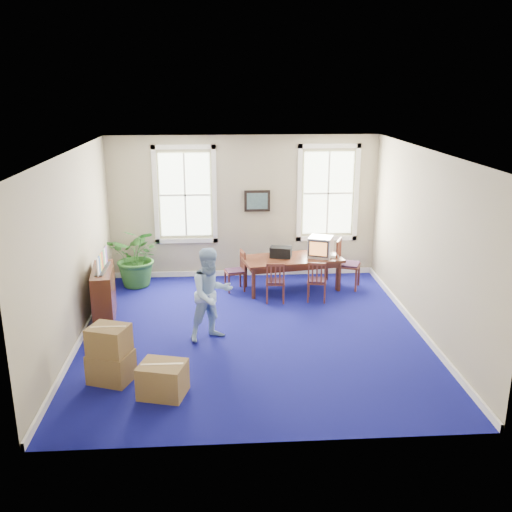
{
  "coord_description": "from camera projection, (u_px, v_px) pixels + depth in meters",
  "views": [
    {
      "loc": [
        -0.56,
        -9.31,
        4.25
      ],
      "look_at": [
        0.1,
        0.6,
        1.25
      ],
      "focal_mm": 40.0,
      "sensor_mm": 36.0,
      "label": 1
    }
  ],
  "objects": [
    {
      "name": "baseboard_left",
      "position": [
        83.0,
        334.0,
        9.95
      ],
      "size": [
        0.04,
        6.5,
        0.12
      ],
      "primitive_type": "cube",
      "color": "white",
      "rests_on": "ground"
    },
    {
      "name": "conference_table",
      "position": [
        292.0,
        273.0,
        12.25
      ],
      "size": [
        2.21,
        1.3,
        0.71
      ],
      "primitive_type": null,
      "rotation": [
        0.0,
        0.0,
        0.18
      ],
      "color": "#492214",
      "rests_on": "ground"
    },
    {
      "name": "wall_back",
      "position": [
        244.0,
        207.0,
        12.79
      ],
      "size": [
        6.5,
        0.0,
        6.5
      ],
      "primitive_type": "plane",
      "rotation": [
        1.57,
        0.0,
        0.0
      ],
      "color": "tan",
      "rests_on": "ground"
    },
    {
      "name": "chair_near_right",
      "position": [
        317.0,
        280.0,
        11.57
      ],
      "size": [
        0.45,
        0.45,
        0.86
      ],
      "primitive_type": null,
      "rotation": [
        0.0,
        0.0,
        2.94
      ],
      "color": "maroon",
      "rests_on": "ground"
    },
    {
      "name": "window_left",
      "position": [
        185.0,
        195.0,
        12.61
      ],
      "size": [
        1.4,
        0.12,
        2.2
      ],
      "primitive_type": null,
      "color": "white",
      "rests_on": "ground"
    },
    {
      "name": "game_console",
      "position": [
        334.0,
        255.0,
        12.19
      ],
      "size": [
        0.2,
        0.24,
        0.06
      ],
      "primitive_type": "cube",
      "rotation": [
        0.0,
        0.0,
        -0.1
      ],
      "color": "white",
      "rests_on": "conference_table"
    },
    {
      "name": "ceiling",
      "position": [
        252.0,
        152.0,
        9.23
      ],
      "size": [
        6.5,
        6.5,
        0.0
      ],
      "primitive_type": "plane",
      "rotation": [
        3.14,
        0.0,
        0.0
      ],
      "color": "white",
      "rests_on": "ground"
    },
    {
      "name": "chair_end_right",
      "position": [
        348.0,
        264.0,
        12.27
      ],
      "size": [
        0.62,
        0.62,
        1.07
      ],
      "primitive_type": null,
      "rotation": [
        0.0,
        0.0,
        1.19
      ],
      "color": "maroon",
      "rests_on": "ground"
    },
    {
      "name": "wall_left",
      "position": [
        73.0,
        250.0,
        9.5
      ],
      "size": [
        0.0,
        6.5,
        6.5
      ],
      "primitive_type": "plane",
      "rotation": [
        1.57,
        0.0,
        1.57
      ],
      "color": "tan",
      "rests_on": "ground"
    },
    {
      "name": "floor",
      "position": [
        253.0,
        333.0,
        10.15
      ],
      "size": [
        6.5,
        6.5,
        0.0
      ],
      "primitive_type": "plane",
      "color": "navy",
      "rests_on": "ground"
    },
    {
      "name": "baseboard_back",
      "position": [
        244.0,
        273.0,
        13.21
      ],
      "size": [
        6.0,
        0.04,
        0.12
      ],
      "primitive_type": "cube",
      "color": "white",
      "rests_on": "ground"
    },
    {
      "name": "cardboard_boxes",
      "position": [
        127.0,
        349.0,
        8.51
      ],
      "size": [
        2.06,
        2.06,
        0.92
      ],
      "primitive_type": null,
      "rotation": [
        0.0,
        0.0,
        -0.35
      ],
      "color": "olive",
      "rests_on": "ground"
    },
    {
      "name": "baseboard_right",
      "position": [
        416.0,
        325.0,
        10.32
      ],
      "size": [
        0.04,
        6.5,
        0.12
      ],
      "primitive_type": "cube",
      "color": "white",
      "rests_on": "ground"
    },
    {
      "name": "equipment_bag",
      "position": [
        281.0,
        252.0,
        12.14
      ],
      "size": [
        0.51,
        0.4,
        0.22
      ],
      "primitive_type": "cube",
      "rotation": [
        0.0,
        0.0,
        -0.25
      ],
      "color": "black",
      "rests_on": "conference_table"
    },
    {
      "name": "window_right",
      "position": [
        328.0,
        193.0,
        12.81
      ],
      "size": [
        1.4,
        0.12,
        2.2
      ],
      "primitive_type": null,
      "color": "white",
      "rests_on": "ground"
    },
    {
      "name": "crt_tv",
      "position": [
        320.0,
        247.0,
        12.16
      ],
      "size": [
        0.63,
        0.66,
        0.43
      ],
      "primitive_type": null,
      "rotation": [
        0.0,
        0.0,
        -0.38
      ],
      "color": "#B7B7BC",
      "rests_on": "conference_table"
    },
    {
      "name": "potted_plant",
      "position": [
        138.0,
        256.0,
        12.35
      ],
      "size": [
        1.42,
        1.31,
        1.34
      ],
      "primitive_type": "imported",
      "rotation": [
        0.0,
        0.0,
        -0.25
      ],
      "color": "#275D21",
      "rests_on": "ground"
    },
    {
      "name": "chair_near_left",
      "position": [
        275.0,
        281.0,
        11.52
      ],
      "size": [
        0.42,
        0.42,
        0.85
      ],
      "primitive_type": null,
      "rotation": [
        0.0,
        0.0,
        3.05
      ],
      "color": "maroon",
      "rests_on": "ground"
    },
    {
      "name": "man",
      "position": [
        211.0,
        294.0,
        9.7
      ],
      "size": [
        0.99,
        0.91,
        1.63
      ],
      "primitive_type": "imported",
      "rotation": [
        0.0,
        0.0,
        0.48
      ],
      "color": "#96B9DD",
      "rests_on": "ground"
    },
    {
      "name": "credenza",
      "position": [
        104.0,
        298.0,
        10.47
      ],
      "size": [
        0.51,
        1.27,
        0.97
      ],
      "primitive_type": "cube",
      "rotation": [
        0.0,
        0.0,
        0.13
      ],
      "color": "#492214",
      "rests_on": "ground"
    },
    {
      "name": "wall_front",
      "position": [
        269.0,
        323.0,
        6.59
      ],
      "size": [
        6.5,
        0.0,
        6.5
      ],
      "primitive_type": "plane",
      "rotation": [
        -1.57,
        0.0,
        0.0
      ],
      "color": "tan",
      "rests_on": "ground"
    },
    {
      "name": "chair_end_left",
      "position": [
        235.0,
        271.0,
        12.14
      ],
      "size": [
        0.47,
        0.47,
        0.87
      ],
      "primitive_type": null,
      "rotation": [
        0.0,
        0.0,
        -1.35
      ],
      "color": "maroon",
      "rests_on": "ground"
    },
    {
      "name": "brochure_rack",
      "position": [
        102.0,
        264.0,
        10.28
      ],
      "size": [
        0.29,
        0.79,
        0.34
      ],
      "primitive_type": null,
      "rotation": [
        0.0,
        0.0,
        -0.2
      ],
      "color": "#99999E",
      "rests_on": "credenza"
    },
    {
      "name": "wall_picture",
      "position": [
        257.0,
        201.0,
        12.72
      ],
      "size": [
        0.58,
        0.06,
        0.48
      ],
      "primitive_type": null,
      "color": "black",
      "rests_on": "ground"
    },
    {
      "name": "wall_right",
      "position": [
        425.0,
        243.0,
        9.88
      ],
      "size": [
        0.0,
        6.5,
        6.5
      ],
      "primitive_type": "plane",
      "rotation": [
        1.57,
        0.0,
        -1.57
      ],
      "color": "tan",
      "rests_on": "ground"
    }
  ]
}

